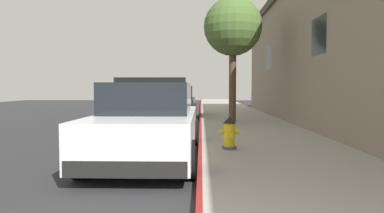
% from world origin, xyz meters
% --- Properties ---
extents(ground_plane, '(33.11, 60.00, 0.20)m').
position_xyz_m(ground_plane, '(-4.33, 10.00, -0.10)').
color(ground_plane, '#2B2B2D').
extents(sidewalk_pavement, '(3.35, 60.00, 0.14)m').
position_xyz_m(sidewalk_pavement, '(1.67, 10.00, 0.07)').
color(sidewalk_pavement, '#9E9991').
rests_on(sidewalk_pavement, ground).
extents(curb_painted_edge, '(0.08, 60.00, 0.14)m').
position_xyz_m(curb_painted_edge, '(-0.04, 10.00, 0.07)').
color(curb_painted_edge, maroon).
rests_on(curb_painted_edge, ground).
extents(police_cruiser, '(1.94, 4.84, 1.68)m').
position_xyz_m(police_cruiser, '(-1.09, 5.60, 0.74)').
color(police_cruiser, white).
rests_on(police_cruiser, ground).
extents(parked_car_silver_ahead, '(1.94, 4.84, 1.56)m').
position_xyz_m(parked_car_silver_ahead, '(-1.27, 15.71, 0.74)').
color(parked_car_silver_ahead, black).
rests_on(parked_car_silver_ahead, ground).
extents(fire_hydrant, '(0.44, 0.40, 0.76)m').
position_xyz_m(fire_hydrant, '(0.59, 5.93, 0.49)').
color(fire_hydrant, '#4C4C51').
rests_on(fire_hydrant, sidewalk_pavement).
extents(street_tree, '(2.26, 2.26, 4.84)m').
position_xyz_m(street_tree, '(1.21, 12.17, 3.80)').
color(street_tree, brown).
rests_on(street_tree, sidewalk_pavement).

